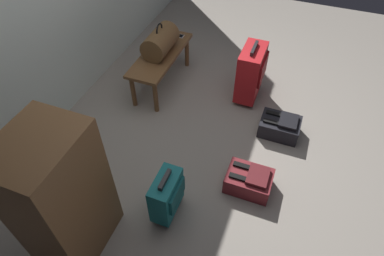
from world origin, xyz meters
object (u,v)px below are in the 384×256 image
Objects in this scene: duffel_bag_brown at (160,42)px; side_cabinet at (61,197)px; suitcase_upright_red at (251,72)px; backpack_dark at (280,126)px; backpack_maroon at (249,180)px; suitcase_small_teal at (167,195)px; bench at (161,58)px; cell_phone at (178,35)px.

side_cabinet is at bearing -174.65° from duffel_bag_brown.
side_cabinet is (-2.07, 0.79, 0.22)m from suitcase_upright_red.
backpack_maroon is (-0.73, 0.13, 0.00)m from backpack_dark.
suitcase_upright_red is 1.39× the size of suitcase_small_teal.
bench is 0.20m from duffel_bag_brown.
bench reaches higher than backpack_dark.
cell_phone is 2.34m from side_cabinet.
side_cabinet reaches higher than backpack_dark.
suitcase_small_teal is 0.77m from side_cabinet.
backpack_dark is at bearing -9.76° from backpack_maroon.
cell_phone is at bearing -5.79° from duffel_bag_brown.
cell_phone is 1.92m from backpack_maroon.
suitcase_upright_red is 1.68× the size of backpack_maroon.
backpack_maroon is at bearing -139.08° from cell_phone.
backpack_dark is at bearing -102.85° from duffel_bag_brown.
suitcase_small_teal is at bearing -159.96° from cell_phone.
suitcase_upright_red is (0.13, -0.98, -0.02)m from bench.
duffel_bag_brown is (0.02, 0.00, 0.20)m from bench.
duffel_bag_brown is 1.71m from suitcase_small_teal.
duffel_bag_brown is 0.96× the size of suitcase_small_teal.
backpack_maroon is at bearing 170.24° from backpack_dark.
suitcase_upright_red reaches higher than backpack_dark.
bench is 2.17× the size of suitcase_small_teal.
bench is at bearing 50.95° from backpack_maroon.
side_cabinet is (-1.94, -0.18, 0.20)m from bench.
bench is 0.91× the size of side_cabinet.
backpack_dark is 0.74m from backpack_maroon.
cell_phone reaches higher than bench.
suitcase_small_teal is 1.38m from backpack_dark.
suitcase_small_teal is at bearing 171.38° from suitcase_upright_red.
cell_phone is at bearing 3.55° from side_cabinet.
bench is 1.46m from backpack_dark.
backpack_dark is at bearing -117.03° from cell_phone.
backpack_dark is (-0.30, -1.41, -0.26)m from bench.
bench is 1.96m from side_cabinet.
suitcase_upright_red is (0.11, -0.98, -0.22)m from duffel_bag_brown.
cell_phone is 0.31× the size of suitcase_small_teal.
suitcase_small_teal is (-1.63, 0.25, -0.09)m from suitcase_upright_red.
backpack_maroon is at bearing -165.43° from suitcase_upright_red.
side_cabinet reaches higher than cell_phone.
backpack_maroon is (-1.05, -1.28, -0.45)m from duffel_bag_brown.
backpack_maroon is (-1.04, -1.28, -0.26)m from bench.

